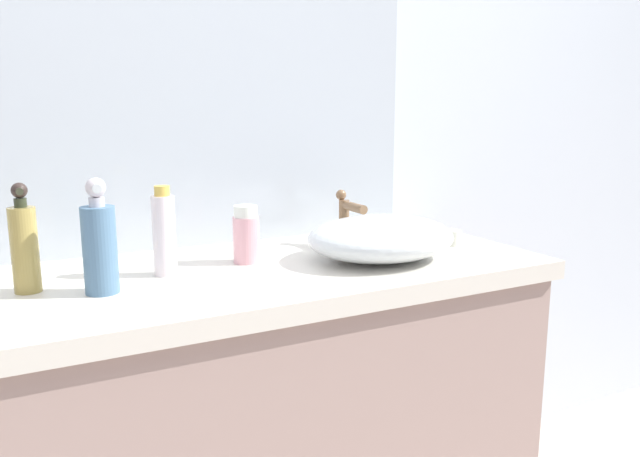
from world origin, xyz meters
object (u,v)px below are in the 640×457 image
at_px(soap_dispenser, 100,245).
at_px(spray_can, 164,233).
at_px(perfume_bottle, 24,245).
at_px(lotion_bottle, 246,235).
at_px(candle_jar, 451,238).
at_px(sink_basin, 381,238).

height_order(soap_dispenser, spray_can, soap_dispenser).
distance_m(perfume_bottle, spray_can, 0.28).
bearing_deg(lotion_bottle, perfume_bottle, -177.03).
height_order(perfume_bottle, candle_jar, perfume_bottle).
bearing_deg(perfume_bottle, sink_basin, -6.96).
bearing_deg(perfume_bottle, soap_dispenser, -30.07).
bearing_deg(perfume_bottle, lotion_bottle, 2.97).
bearing_deg(soap_dispenser, sink_basin, -1.68).
xyz_separation_m(lotion_bottle, perfume_bottle, (-0.47, -0.02, 0.03)).
bearing_deg(candle_jar, lotion_bottle, 172.46).
bearing_deg(spray_can, sink_basin, -10.89).
xyz_separation_m(soap_dispenser, lotion_bottle, (0.34, 0.10, -0.03)).
height_order(spray_can, candle_jar, spray_can).
distance_m(soap_dispenser, lotion_bottle, 0.36).
height_order(sink_basin, candle_jar, sink_basin).
relative_size(lotion_bottle, spray_can, 0.69).
height_order(perfume_bottle, spray_can, perfume_bottle).
relative_size(soap_dispenser, lotion_bottle, 1.68).
bearing_deg(perfume_bottle, spray_can, 0.33).
height_order(sink_basin, soap_dispenser, soap_dispenser).
relative_size(sink_basin, spray_can, 1.88).
relative_size(lotion_bottle, perfume_bottle, 0.62).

